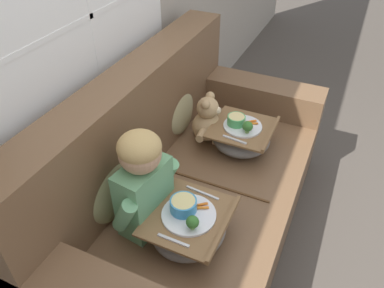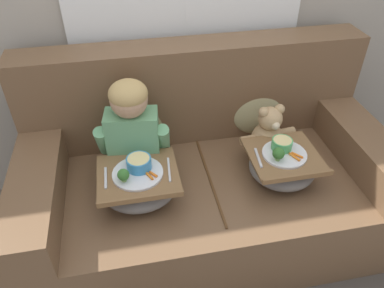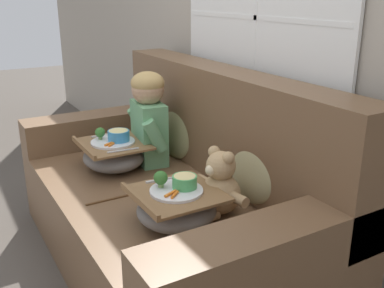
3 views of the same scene
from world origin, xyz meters
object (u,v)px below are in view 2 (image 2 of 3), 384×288
object	(u,v)px
couch	(204,176)
teddy_bear	(268,133)
throw_pillow_behind_teddy	(258,106)
child_figure	(132,124)
throw_pillow_behind_child	(131,120)
lap_tray_child	(139,184)
lap_tray_teddy	(282,165)

from	to	relation	value
couch	teddy_bear	world-z (taller)	couch
couch	teddy_bear	distance (m)	0.43
throw_pillow_behind_teddy	child_figure	distance (m)	0.77
throw_pillow_behind_child	throw_pillow_behind_teddy	distance (m)	0.74
child_figure	teddy_bear	size ratio (longest dim) A/B	1.60
lap_tray_child	teddy_bear	bearing A→B (deg)	16.41
throw_pillow_behind_teddy	child_figure	size ratio (longest dim) A/B	0.69
throw_pillow_behind_teddy	child_figure	world-z (taller)	child_figure
child_figure	teddy_bear	distance (m)	0.75
lap_tray_teddy	lap_tray_child	bearing A→B (deg)	179.99
throw_pillow_behind_child	child_figure	xyz separation A→B (m)	(-0.00, -0.20, 0.10)
throw_pillow_behind_child	lap_tray_teddy	distance (m)	0.85
teddy_bear	lap_tray_child	size ratio (longest dim) A/B	0.86
throw_pillow_behind_teddy	lap_tray_teddy	size ratio (longest dim) A/B	1.03
child_figure	teddy_bear	xyz separation A→B (m)	(0.74, -0.00, -0.16)
throw_pillow_behind_child	child_figure	distance (m)	0.22
teddy_bear	lap_tray_teddy	distance (m)	0.22
throw_pillow_behind_teddy	lap_tray_teddy	bearing A→B (deg)	-90.11
throw_pillow_behind_teddy	lap_tray_teddy	xyz separation A→B (m)	(-0.00, -0.42, -0.10)
couch	teddy_bear	size ratio (longest dim) A/B	5.82
child_figure	lap_tray_child	distance (m)	0.30
teddy_bear	lap_tray_child	xyz separation A→B (m)	(-0.74, -0.22, -0.04)
throw_pillow_behind_child	child_figure	bearing A→B (deg)	-90.04
throw_pillow_behind_teddy	teddy_bear	world-z (taller)	throw_pillow_behind_teddy
couch	lap_tray_child	distance (m)	0.45
teddy_bear	child_figure	bearing A→B (deg)	179.75
lap_tray_child	couch	bearing A→B (deg)	26.82
teddy_bear	lap_tray_teddy	world-z (taller)	teddy_bear
throw_pillow_behind_child	lap_tray_child	distance (m)	0.43
throw_pillow_behind_child	couch	bearing A→B (deg)	-32.07
couch	throw_pillow_behind_child	world-z (taller)	couch
couch	throw_pillow_behind_child	bearing A→B (deg)	147.93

